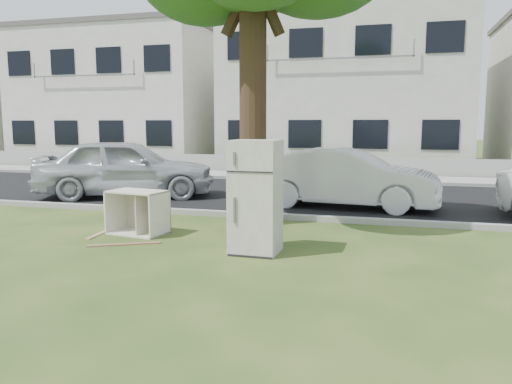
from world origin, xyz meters
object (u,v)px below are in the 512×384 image
(fridge, at_px, (256,197))
(car_left, at_px, (126,168))
(car_center, at_px, (346,178))
(cabinet, at_px, (138,212))

(fridge, bearing_deg, car_left, 137.35)
(fridge, height_order, car_center, fridge)
(cabinet, xyz_separation_m, car_left, (-2.61, 4.14, 0.42))
(cabinet, bearing_deg, car_center, 58.68)
(fridge, distance_m, cabinet, 2.65)
(cabinet, bearing_deg, car_left, 131.89)
(car_center, bearing_deg, cabinet, 144.75)
(car_center, height_order, car_left, car_left)
(fridge, relative_size, car_left, 0.37)
(fridge, relative_size, car_center, 0.41)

